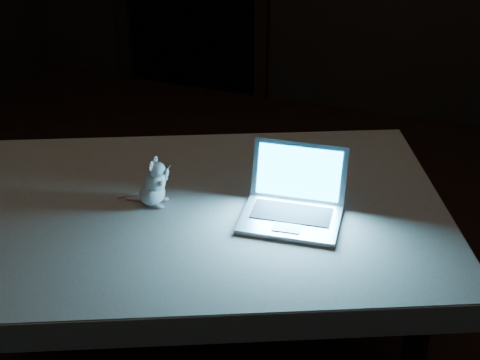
% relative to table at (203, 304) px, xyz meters
% --- Properties ---
extents(table, '(1.59, 1.34, 0.72)m').
position_rel_table_xyz_m(table, '(0.00, 0.00, 0.00)').
color(table, black).
rests_on(table, floor).
extents(tablecloth, '(1.67, 1.37, 0.08)m').
position_rel_table_xyz_m(tablecloth, '(0.05, -0.03, 0.33)').
color(tablecloth, beige).
rests_on(tablecloth, table).
extents(laptop, '(0.30, 0.27, 0.19)m').
position_rel_table_xyz_m(laptop, '(0.27, 0.01, 0.46)').
color(laptop, '#AFAFB4').
rests_on(laptop, tablecloth).
extents(plush_mouse, '(0.13, 0.13, 0.15)m').
position_rel_table_xyz_m(plush_mouse, '(-0.14, -0.03, 0.44)').
color(plush_mouse, silver).
rests_on(plush_mouse, tablecloth).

